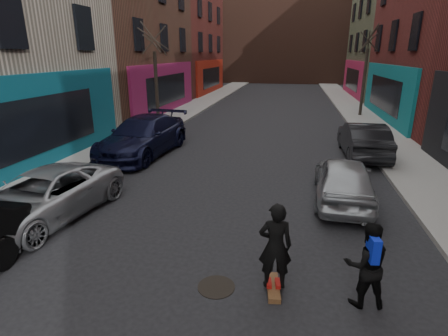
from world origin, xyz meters
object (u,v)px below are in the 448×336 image
at_px(parked_left_end, 143,136).
at_px(pedestrian, 366,264).
at_px(parked_right_far, 343,179).
at_px(tree_right_far, 366,64).
at_px(parked_left_far, 44,196).
at_px(skateboard, 273,287).
at_px(tree_left_far, 155,68).
at_px(skateboarder, 275,246).
at_px(manhole, 216,287).
at_px(parked_right_end, 363,140).

bearing_deg(parked_left_end, pedestrian, -42.62).
bearing_deg(parked_right_far, pedestrian, 90.37).
xyz_separation_m(tree_right_far, parked_left_end, (-10.80, -11.83, -2.72)).
relative_size(parked_left_far, skateboard, 5.72).
xyz_separation_m(tree_left_far, parked_left_far, (1.60, -12.17, -2.74)).
height_order(skateboarder, manhole, skateboarder).
bearing_deg(parked_right_far, skateboarder, 72.03).
distance_m(tree_left_far, skateboarder, 16.13).
height_order(skateboard, skateboarder, skateboarder).
distance_m(tree_right_far, parked_right_end, 10.81).
bearing_deg(parked_left_end, tree_right_far, 52.18).
xyz_separation_m(tree_right_far, manhole, (-5.78, -20.11, -3.52)).
distance_m(tree_left_far, tree_right_far, 13.78).
bearing_deg(skateboarder, tree_left_far, -68.85).
xyz_separation_m(parked_left_far, pedestrian, (7.60, -1.87, 0.15)).
relative_size(parked_left_far, parked_right_end, 1.05).
height_order(tree_left_far, parked_right_end, tree_left_far).
relative_size(parked_right_far, skateboard, 4.93).
xyz_separation_m(parked_left_end, skateboard, (6.07, -8.14, -0.76)).
distance_m(parked_right_far, skateboarder, 4.88).
xyz_separation_m(pedestrian, manhole, (-2.58, -0.07, -0.78)).
bearing_deg(skateboarder, parked_left_far, -24.17).
relative_size(tree_left_far, parked_left_far, 1.42).
relative_size(parked_left_end, pedestrian, 3.59).
height_order(parked_left_far, parked_right_end, parked_right_end).
relative_size(skateboarder, pedestrian, 1.06).
height_order(parked_left_end, manhole, parked_left_end).
xyz_separation_m(parked_left_end, pedestrian, (7.60, -8.21, -0.02)).
height_order(parked_left_far, manhole, parked_left_far).
distance_m(parked_right_end, skateboarder, 10.16).
distance_m(parked_left_end, skateboarder, 10.16).
height_order(skateboard, pedestrian, pedestrian).
height_order(parked_right_end, pedestrian, pedestrian).
bearing_deg(parked_left_far, skateboarder, -9.33).
distance_m(tree_left_far, parked_right_end, 11.93).
distance_m(tree_left_far, parked_left_far, 12.58).
distance_m(tree_right_far, parked_left_end, 16.25).
bearing_deg(skateboard, skateboarder, 0.00).
bearing_deg(pedestrian, skateboard, -11.56).
xyz_separation_m(parked_left_far, parked_right_end, (9.20, 7.86, 0.09)).
relative_size(tree_left_far, pedestrian, 4.21).
bearing_deg(pedestrian, parked_left_far, -22.97).
xyz_separation_m(tree_right_far, parked_right_end, (-1.60, -10.31, -2.81)).
height_order(tree_left_far, manhole, tree_left_far).
bearing_deg(skateboarder, parked_left_end, -60.91).
relative_size(parked_left_far, parked_left_end, 0.82).
xyz_separation_m(tree_left_far, parked_right_far, (9.40, -9.42, -2.71)).
distance_m(pedestrian, manhole, 2.69).
bearing_deg(skateboarder, manhole, -0.43).
distance_m(parked_left_end, parked_right_end, 9.32).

